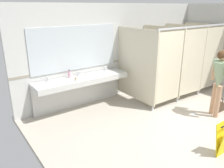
% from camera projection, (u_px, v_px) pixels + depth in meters
% --- Properties ---
extents(ground_plane, '(6.44, 6.87, 0.10)m').
position_uv_depth(ground_plane, '(212.00, 139.00, 4.78)').
color(ground_plane, '#B2A899').
extents(wall_back, '(6.44, 0.12, 2.68)m').
position_uv_depth(wall_back, '(121.00, 50.00, 6.78)').
color(wall_back, silver).
rests_on(wall_back, ground_plane).
extents(wall_back_tile_band, '(6.44, 0.01, 0.06)m').
position_uv_depth(wall_back_tile_band, '(122.00, 60.00, 6.82)').
color(wall_back_tile_band, '#9E937F').
rests_on(wall_back_tile_band, wall_back).
extents(vanity_counter, '(2.51, 0.60, 0.98)m').
position_uv_depth(vanity_counter, '(81.00, 85.00, 5.94)').
color(vanity_counter, silver).
rests_on(vanity_counter, ground_plane).
extents(mirror_panel, '(2.41, 0.02, 1.11)m').
position_uv_depth(mirror_panel, '(75.00, 48.00, 5.80)').
color(mirror_panel, silver).
rests_on(mirror_panel, wall_back).
extents(bathroom_stalls, '(3.02, 1.55, 2.10)m').
position_uv_depth(bathroom_stalls, '(178.00, 59.00, 6.77)').
color(bathroom_stalls, beige).
rests_on(bathroom_stalls, ground_plane).
extents(person_standing, '(0.53, 0.53, 1.65)m').
position_uv_depth(person_standing, '(220.00, 76.00, 5.35)').
color(person_standing, tan).
rests_on(person_standing, ground_plane).
extents(handbag, '(0.30, 0.14, 0.36)m').
position_uv_depth(handbag, '(220.00, 107.00, 5.90)').
color(handbag, '#3F2D1E').
rests_on(handbag, ground_plane).
extents(soap_dispenser, '(0.07, 0.07, 0.21)m').
position_uv_depth(soap_dispenser, '(69.00, 74.00, 5.75)').
color(soap_dispenser, '#D899B2').
rests_on(soap_dispenser, vanity_counter).
extents(paper_cup, '(0.07, 0.07, 0.09)m').
position_uv_depth(paper_cup, '(76.00, 79.00, 5.55)').
color(paper_cup, beige).
rests_on(paper_cup, vanity_counter).
extents(wet_floor_sign, '(0.28, 0.19, 0.63)m').
position_uv_depth(wet_floor_sign, '(223.00, 140.00, 4.07)').
color(wet_floor_sign, yellow).
rests_on(wet_floor_sign, ground_plane).
extents(floor_drain_cover, '(0.14, 0.14, 0.01)m').
position_uv_depth(floor_drain_cover, '(194.00, 114.00, 5.73)').
color(floor_drain_cover, '#B7BABF').
rests_on(floor_drain_cover, ground_plane).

